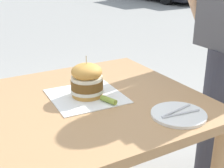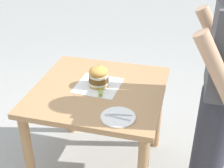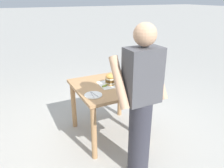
{
  "view_description": "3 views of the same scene",
  "coord_description": "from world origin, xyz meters",
  "px_view_note": "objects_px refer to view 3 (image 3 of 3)",
  "views": [
    {
      "loc": [
        1.14,
        -0.55,
        1.34
      ],
      "look_at": [
        0.0,
        0.1,
        0.82
      ],
      "focal_mm": 50.0,
      "sensor_mm": 36.0,
      "label": 1
    },
    {
      "loc": [
        1.85,
        0.59,
        1.93
      ],
      "look_at": [
        0.0,
        0.1,
        0.82
      ],
      "focal_mm": 50.0,
      "sensor_mm": 36.0,
      "label": 2
    },
    {
      "loc": [
        1.19,
        2.49,
        1.91
      ],
      "look_at": [
        0.0,
        0.1,
        0.82
      ],
      "focal_mm": 35.0,
      "sensor_mm": 36.0,
      "label": 3
    }
  ],
  "objects_px": {
    "diner_across_table": "(141,103)",
    "side_plate_with_forks": "(93,95)",
    "patio_table": "(109,94)",
    "sandwich": "(111,79)",
    "pickle_spear": "(105,86)"
  },
  "relations": [
    {
      "from": "sandwich",
      "to": "pickle_spear",
      "type": "height_order",
      "value": "sandwich"
    },
    {
      "from": "side_plate_with_forks",
      "to": "pickle_spear",
      "type": "bearing_deg",
      "value": -142.07
    },
    {
      "from": "sandwich",
      "to": "side_plate_with_forks",
      "type": "distance_m",
      "value": 0.43
    },
    {
      "from": "diner_across_table",
      "to": "side_plate_with_forks",
      "type": "bearing_deg",
      "value": -64.49
    },
    {
      "from": "sandwich",
      "to": "patio_table",
      "type": "bearing_deg",
      "value": 15.14
    },
    {
      "from": "side_plate_with_forks",
      "to": "sandwich",
      "type": "bearing_deg",
      "value": -146.61
    },
    {
      "from": "pickle_spear",
      "to": "diner_across_table",
      "type": "height_order",
      "value": "diner_across_table"
    },
    {
      "from": "patio_table",
      "to": "sandwich",
      "type": "xyz_separation_m",
      "value": [
        -0.03,
        -0.01,
        0.21
      ]
    },
    {
      "from": "pickle_spear",
      "to": "diner_across_table",
      "type": "xyz_separation_m",
      "value": [
        -0.05,
        0.79,
        0.09
      ]
    },
    {
      "from": "sandwich",
      "to": "side_plate_with_forks",
      "type": "relative_size",
      "value": 0.85
    },
    {
      "from": "patio_table",
      "to": "sandwich",
      "type": "distance_m",
      "value": 0.22
    },
    {
      "from": "sandwich",
      "to": "diner_across_table",
      "type": "height_order",
      "value": "diner_across_table"
    },
    {
      "from": "patio_table",
      "to": "side_plate_with_forks",
      "type": "relative_size",
      "value": 4.25
    },
    {
      "from": "pickle_spear",
      "to": "sandwich",
      "type": "bearing_deg",
      "value": -157.77
    },
    {
      "from": "patio_table",
      "to": "pickle_spear",
      "type": "relative_size",
      "value": 11.92
    }
  ]
}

